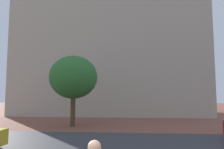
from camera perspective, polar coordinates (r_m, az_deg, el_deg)
name	(u,v)px	position (r m, az deg, el deg)	size (l,w,h in m)	color
ground_plane	(109,138)	(13.09, -0.86, -16.42)	(120.00, 120.00, 0.00)	brown
street_asphalt_strip	(105,146)	(11.11, -1.97, -18.36)	(120.00, 7.55, 0.00)	#38383D
landmark_building	(110,40)	(31.65, -0.65, 9.27)	(24.23, 12.96, 35.27)	#B2A893
tree_curb_far	(73,77)	(17.81, -10.20, -0.76)	(3.90, 3.90, 5.71)	#4C3823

